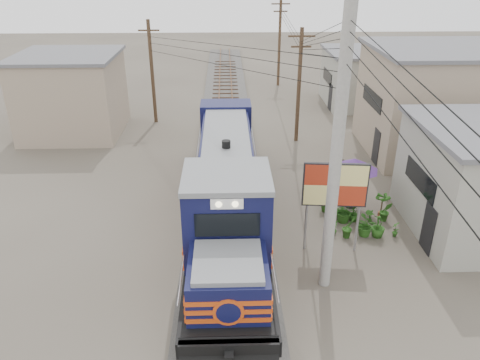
{
  "coord_description": "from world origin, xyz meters",
  "views": [
    {
      "loc": [
        0.01,
        -14.11,
        10.85
      ],
      "look_at": [
        0.57,
        3.71,
        2.2
      ],
      "focal_mm": 35.0,
      "sensor_mm": 36.0,
      "label": 1
    }
  ],
  "objects_px": {
    "locomotive": "(227,188)",
    "market_umbrella": "(354,165)",
    "billboard": "(335,187)",
    "vendor": "(339,176)"
  },
  "relations": [
    {
      "from": "billboard",
      "to": "vendor",
      "type": "xyz_separation_m",
      "value": [
        1.45,
        4.98,
        -1.9
      ]
    },
    {
      "from": "locomotive",
      "to": "billboard",
      "type": "xyz_separation_m",
      "value": [
        4.13,
        -2.14,
        1.06
      ]
    },
    {
      "from": "locomotive",
      "to": "vendor",
      "type": "distance_m",
      "value": 6.32
    },
    {
      "from": "market_umbrella",
      "to": "vendor",
      "type": "bearing_deg",
      "value": 99.7
    },
    {
      "from": "locomotive",
      "to": "market_umbrella",
      "type": "relative_size",
      "value": 6.63
    },
    {
      "from": "vendor",
      "to": "market_umbrella",
      "type": "bearing_deg",
      "value": 83.81
    },
    {
      "from": "locomotive",
      "to": "billboard",
      "type": "relative_size",
      "value": 4.31
    },
    {
      "from": "locomotive",
      "to": "billboard",
      "type": "bearing_deg",
      "value": -27.39
    },
    {
      "from": "locomotive",
      "to": "market_umbrella",
      "type": "xyz_separation_m",
      "value": [
        5.83,
        1.38,
        0.41
      ]
    },
    {
      "from": "vendor",
      "to": "billboard",
      "type": "bearing_deg",
      "value": 57.84
    }
  ]
}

